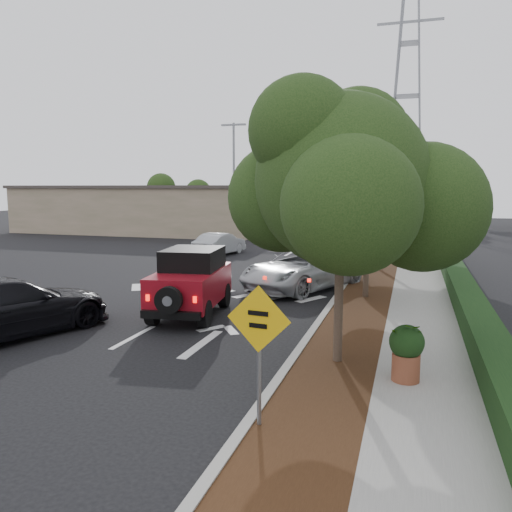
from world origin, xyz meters
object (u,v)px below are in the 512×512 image
at_px(red_jeep, 192,281).
at_px(silver_suv_ahead, 302,269).
at_px(speed_hump_sign, 259,337).
at_px(black_suv_oncoming, 6,307).

height_order(red_jeep, silver_suv_ahead, red_jeep).
relative_size(silver_suv_ahead, speed_hump_sign, 2.42).
xyz_separation_m(silver_suv_ahead, black_suv_oncoming, (-6.28, -8.77, 0.03)).
bearing_deg(black_suv_oncoming, speed_hump_sign, 179.42).
bearing_deg(black_suv_oncoming, red_jeep, -114.73).
xyz_separation_m(red_jeep, speed_hump_sign, (4.33, -6.84, 0.57)).
xyz_separation_m(black_suv_oncoming, speed_hump_sign, (8.09, -3.04, 0.81)).
distance_m(red_jeep, silver_suv_ahead, 5.58).
height_order(red_jeep, black_suv_oncoming, red_jeep).
bearing_deg(speed_hump_sign, silver_suv_ahead, 104.28).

